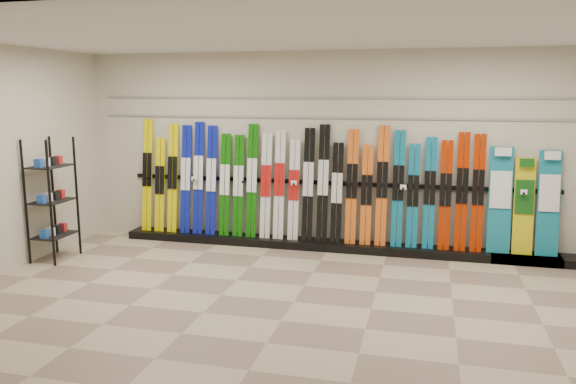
# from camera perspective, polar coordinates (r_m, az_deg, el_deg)

# --- Properties ---
(floor) EXTENTS (8.00, 8.00, 0.00)m
(floor) POSITION_cam_1_polar(r_m,az_deg,el_deg) (6.59, 0.58, -11.09)
(floor) COLOR #8A725F
(floor) RESTS_ON ground
(back_wall) EXTENTS (8.00, 0.00, 8.00)m
(back_wall) POSITION_cam_1_polar(r_m,az_deg,el_deg) (8.64, 4.50, 4.22)
(back_wall) COLOR beige
(back_wall) RESTS_ON floor
(ceiling) EXTENTS (8.00, 8.00, 0.00)m
(ceiling) POSITION_cam_1_polar(r_m,az_deg,el_deg) (6.17, 0.63, 15.86)
(ceiling) COLOR silver
(ceiling) RESTS_ON back_wall
(ski_rack_base) EXTENTS (8.00, 0.40, 0.12)m
(ski_rack_base) POSITION_cam_1_polar(r_m,az_deg,el_deg) (8.66, 5.60, -5.50)
(ski_rack_base) COLOR black
(ski_rack_base) RESTS_ON floor
(skis) EXTENTS (5.37, 0.25, 1.83)m
(skis) POSITION_cam_1_polar(r_m,az_deg,el_deg) (8.64, 1.16, 0.62)
(skis) COLOR #E6D800
(skis) RESTS_ON ski_rack_base
(snowboards) EXTENTS (0.95, 0.23, 1.50)m
(snowboards) POSITION_cam_1_polar(r_m,az_deg,el_deg) (8.57, 22.78, -1.03)
(snowboards) COLOR #14728C
(snowboards) RESTS_ON ski_rack_base
(accessory_rack) EXTENTS (0.40, 0.60, 1.75)m
(accessory_rack) POSITION_cam_1_polar(r_m,az_deg,el_deg) (8.68, -22.86, -0.69)
(accessory_rack) COLOR black
(accessory_rack) RESTS_ON floor
(slatwall_rail_0) EXTENTS (7.60, 0.02, 0.03)m
(slatwall_rail_0) POSITION_cam_1_polar(r_m,az_deg,el_deg) (8.58, 4.53, 7.53)
(slatwall_rail_0) COLOR gray
(slatwall_rail_0) RESTS_ON back_wall
(slatwall_rail_1) EXTENTS (7.60, 0.02, 0.03)m
(slatwall_rail_1) POSITION_cam_1_polar(r_m,az_deg,el_deg) (8.57, 4.55, 9.53)
(slatwall_rail_1) COLOR gray
(slatwall_rail_1) RESTS_ON back_wall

